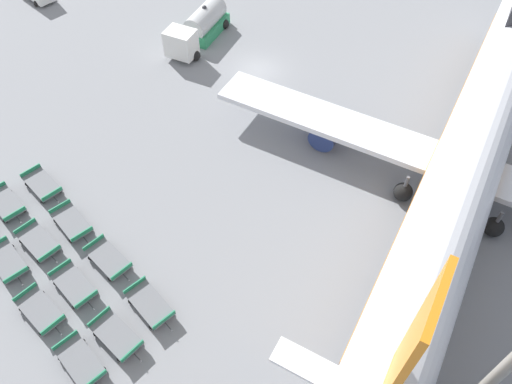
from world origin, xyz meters
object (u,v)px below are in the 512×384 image
Objects in this scene: baggage_dolly_row_mid_a_col_a at (6,203)px; baggage_dolly_row_mid_a_col_d at (116,335)px; baggage_dolly_row_near_col_d at (80,362)px; baggage_dolly_row_mid_b_col_d at (150,304)px; baggage_dolly_row_near_col_b at (7,261)px; baggage_dolly_row_mid_a_col_b at (38,242)px; baggage_dolly_row_mid_b_col_b at (72,222)px; baggage_dolly_row_mid_b_col_a at (42,184)px; baggage_dolly_row_mid_b_col_c at (108,259)px; baggage_dolly_row_mid_a_col_c at (74,285)px; baggage_dolly_row_near_col_c at (40,310)px; fuel_tanker_primary at (200,28)px; airplane at (472,151)px.

baggage_dolly_row_mid_a_col_d is (13.08, -2.23, 0.00)m from baggage_dolly_row_mid_a_col_a.
baggage_dolly_row_mid_b_col_d is (0.68, 4.74, 0.00)m from baggage_dolly_row_near_col_d.
baggage_dolly_row_mid_a_col_b is (0.40, 2.11, 0.00)m from baggage_dolly_row_near_col_b.
baggage_dolly_row_mid_b_col_b is 8.46m from baggage_dolly_row_mid_b_col_d.
baggage_dolly_row_mid_a_col_a is 1.00× the size of baggage_dolly_row_mid_b_col_a.
baggage_dolly_row_near_col_d is 1.00× the size of baggage_dolly_row_mid_b_col_c.
baggage_dolly_row_near_col_b is 4.89m from baggage_dolly_row_mid_a_col_c.
baggage_dolly_row_near_col_d is 13.85m from baggage_dolly_row_mid_b_col_a.
fuel_tanker_primary is at bearing 111.31° from baggage_dolly_row_near_col_c.
baggage_dolly_row_mid_a_col_d is at bearing 17.99° from baggage_dolly_row_near_col_c.
baggage_dolly_row_mid_a_col_b is at bearing 79.24° from baggage_dolly_row_near_col_b.
baggage_dolly_row_mid_b_col_a is (-3.72, 3.29, 0.00)m from baggage_dolly_row_mid_a_col_b.
airplane reaches higher than baggage_dolly_row_mid_a_col_d.
baggage_dolly_row_mid_a_col_d is (4.41, -0.73, 0.00)m from baggage_dolly_row_mid_a_col_c.
baggage_dolly_row_near_col_b is 1.00× the size of baggage_dolly_row_near_col_c.
baggage_dolly_row_near_col_c is 4.84m from baggage_dolly_row_mid_b_col_c.
fuel_tanker_primary reaches higher than baggage_dolly_row_mid_a_col_b.
baggage_dolly_row_mid_b_col_b and baggage_dolly_row_mid_b_col_c have the same top height.
airplane reaches higher than baggage_dolly_row_mid_b_col_b.
baggage_dolly_row_near_col_c is at bearing -24.29° from baggage_dolly_row_mid_a_col_a.
airplane is 11.51× the size of baggage_dolly_row_near_col_b.
baggage_dolly_row_mid_b_col_d is at bearing -118.51° from airplane.
baggage_dolly_row_mid_a_col_b and baggage_dolly_row_mid_b_col_b have the same top height.
baggage_dolly_row_mid_a_col_c is (0.33, 2.27, 0.00)m from baggage_dolly_row_near_col_c.
airplane is 11.53× the size of baggage_dolly_row_mid_b_col_c.
baggage_dolly_row_near_col_b and baggage_dolly_row_mid_a_col_a have the same top height.
fuel_tanker_primary reaches higher than baggage_dolly_row_mid_a_col_d.
airplane is at bearing 37.33° from baggage_dolly_row_mid_b_col_a.
baggage_dolly_row_near_col_d is (4.25, -0.68, 0.00)m from baggage_dolly_row_near_col_c.
baggage_dolly_row_mid_b_col_c is (8.98, 1.03, 0.00)m from baggage_dolly_row_mid_a_col_a.
baggage_dolly_row_mid_a_col_a is 13.27m from baggage_dolly_row_mid_b_col_d.
baggage_dolly_row_mid_a_col_c is at bearing -125.29° from airplane.
baggage_dolly_row_mid_b_col_d is (-11.02, -20.30, -2.71)m from airplane.
baggage_dolly_row_near_col_d is 1.00× the size of baggage_dolly_row_mid_a_col_c.
baggage_dolly_row_near_col_b is 1.00× the size of baggage_dolly_row_mid_a_col_a.
baggage_dolly_row_near_col_b and baggage_dolly_row_mid_b_col_b have the same top height.
fuel_tanker_primary is 22.93m from baggage_dolly_row_mid_b_col_b.
baggage_dolly_row_mid_a_col_b is at bearing 142.62° from baggage_dolly_row_near_col_c.
baggage_dolly_row_mid_a_col_a is at bearing 155.71° from baggage_dolly_row_near_col_c.
airplane is 27.77m from baggage_dolly_row_near_col_d.
baggage_dolly_row_mid_b_col_b is (0.54, 2.31, 0.00)m from baggage_dolly_row_mid_a_col_b.
baggage_dolly_row_near_col_d is 13.36m from baggage_dolly_row_mid_a_col_a.
airplane is 5.43× the size of fuel_tanker_primary.
baggage_dolly_row_near_col_c and baggage_dolly_row_mid_a_col_c have the same top height.
baggage_dolly_row_mid_a_col_c is (-15.63, -22.08, -2.71)m from airplane.
baggage_dolly_row_mid_a_col_a and baggage_dolly_row_mid_a_col_d have the same top height.
airplane is 11.52× the size of baggage_dolly_row_mid_b_col_a.
baggage_dolly_row_mid_b_col_d is at bearing 85.68° from baggage_dolly_row_mid_a_col_d.
baggage_dolly_row_mid_b_col_c is at bearing 123.44° from baggage_dolly_row_near_col_d.
baggage_dolly_row_mid_b_col_b is 4.11m from baggage_dolly_row_mid_b_col_c.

